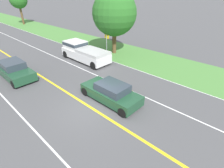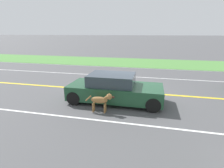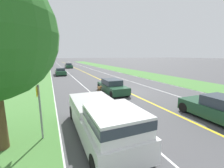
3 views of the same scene
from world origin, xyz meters
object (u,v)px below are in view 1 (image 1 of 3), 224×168
Objects in this scene: oncoming_car at (14,70)px; dog at (126,89)px; ego_car at (111,93)px; street_sign at (107,43)px; roadside_tree_right_near at (114,13)px; roadside_tree_right_far at (18,0)px; pickup_truck at (84,52)px.

dog is at bearing 116.13° from oncoming_car.
street_sign reaches higher than ego_car.
roadside_tree_right_near is 1.05× the size of roadside_tree_right_far.
roadside_tree_right_near is at bearing -91.08° from roadside_tree_right_far.
oncoming_car is 1.87× the size of street_sign.
roadside_tree_right_far reaches higher than ego_car.
dog is at bearing -107.21° from pickup_truck.
oncoming_car is (-3.10, 8.58, 0.04)m from ego_car.
roadside_tree_right_far is 2.66× the size of street_sign.
oncoming_car is 27.89m from roadside_tree_right_far.
pickup_truck is 26.92m from roadside_tree_right_far.
ego_car is 10.87m from roadside_tree_right_near.
ego_car is at bearing -115.92° from pickup_truck.
ego_car is 8.36m from pickup_truck.
oncoming_car is at bearing 171.02° from pickup_truck.
pickup_truck is at bearing 70.43° from dog.
dog is 8.16m from pickup_truck.
roadside_tree_right_near is at bearing -10.94° from pickup_truck.
oncoming_car is at bearing -114.04° from roadside_tree_right_far.
roadside_tree_right_far is (0.51, 27.03, 0.36)m from roadside_tree_right_near.
ego_car is 9.12m from oncoming_car.
street_sign reaches higher than dog.
dog is 0.19× the size of roadside_tree_right_far.
oncoming_car is at bearing 113.77° from dog.
street_sign is at bearing -20.63° from pickup_truck.
dog is at bearing -101.44° from roadside_tree_right_far.
roadside_tree_right_far is 27.47m from street_sign.
roadside_tree_right_far is at bearing 88.92° from roadside_tree_right_near.
ego_car reaches higher than dog.
oncoming_car is at bearing 167.73° from street_sign.
roadside_tree_right_near is (10.72, -1.83, 3.78)m from oncoming_car.
dog is at bearing -125.88° from street_sign.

